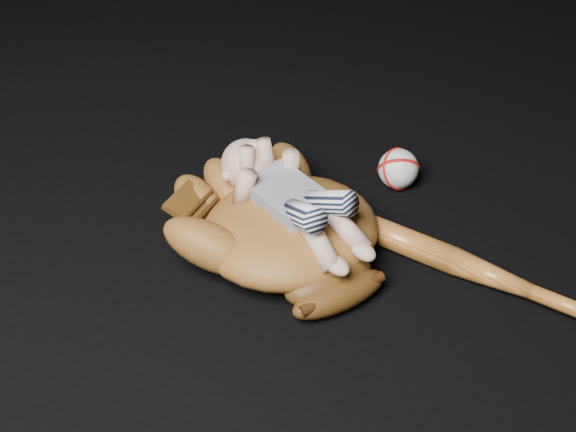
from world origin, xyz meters
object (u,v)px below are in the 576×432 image
(baseball, at_px, (398,169))
(baseball_bat, at_px, (469,267))
(newborn_baby, at_px, (297,199))
(baseball_glove, at_px, (290,223))

(baseball, bearing_deg, baseball_bat, -98.68)
(newborn_baby, distance_m, baseball_bat, 0.30)
(newborn_baby, bearing_deg, baseball_glove, 141.39)
(baseball, bearing_deg, newborn_baby, -161.84)
(baseball_bat, relative_size, baseball, 6.61)
(baseball_glove, xyz_separation_m, newborn_baby, (0.01, -0.01, 0.05))
(baseball_glove, height_order, newborn_baby, newborn_baby)
(baseball_glove, height_order, baseball_bat, baseball_glove)
(baseball_bat, xyz_separation_m, baseball, (0.04, 0.27, 0.01))
(baseball_glove, bearing_deg, newborn_baby, -32.22)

